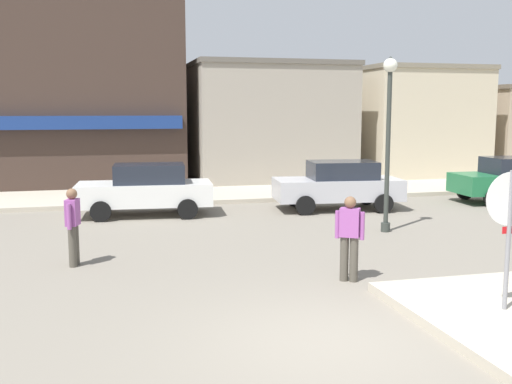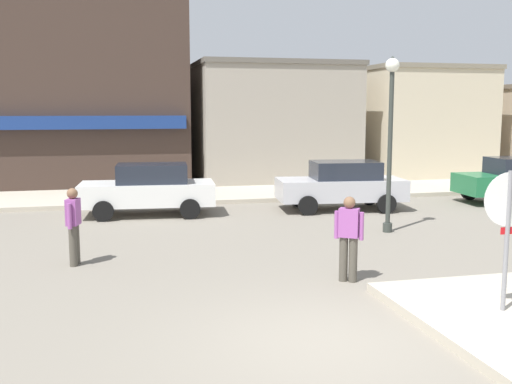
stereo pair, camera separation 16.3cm
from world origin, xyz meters
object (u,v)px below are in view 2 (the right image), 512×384
at_px(pedestrian_crossing_far, 74,224).
at_px(parked_car_nearest, 149,189).
at_px(parked_car_second, 342,185).
at_px(stop_sign, 507,223).
at_px(lamp_post, 391,119).
at_px(pedestrian_crossing_near, 349,236).

bearing_deg(pedestrian_crossing_far, parked_car_nearest, 71.78).
relative_size(parked_car_second, pedestrian_crossing_far, 2.58).
height_order(stop_sign, lamp_post, lamp_post).
height_order(lamp_post, parked_car_second, lamp_post).
height_order(stop_sign, pedestrian_crossing_far, stop_sign).
xyz_separation_m(parked_car_second, pedestrian_crossing_near, (-2.86, -7.60, 0.06)).
bearing_deg(pedestrian_crossing_near, pedestrian_crossing_far, 154.41).
relative_size(parked_car_nearest, pedestrian_crossing_near, 2.56).
distance_m(stop_sign, pedestrian_crossing_far, 8.22).
height_order(lamp_post, pedestrian_crossing_near, lamp_post).
xyz_separation_m(parked_car_nearest, parked_car_second, (6.06, -0.44, 0.00)).
xyz_separation_m(lamp_post, parked_car_nearest, (-5.94, 4.02, -2.15)).
height_order(stop_sign, parked_car_second, stop_sign).
bearing_deg(pedestrian_crossing_near, parked_car_nearest, 111.71).
bearing_deg(parked_car_second, pedestrian_crossing_near, -110.59).
relative_size(stop_sign, pedestrian_crossing_near, 1.43).
distance_m(parked_car_second, pedestrian_crossing_near, 8.12).
distance_m(lamp_post, parked_car_nearest, 7.49).
bearing_deg(pedestrian_crossing_far, parked_car_second, 33.25).
xyz_separation_m(lamp_post, parked_car_second, (0.11, 3.58, -2.15)).
bearing_deg(stop_sign, parked_car_nearest, 114.20).
xyz_separation_m(stop_sign, pedestrian_crossing_near, (-1.53, 2.48, -0.65)).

